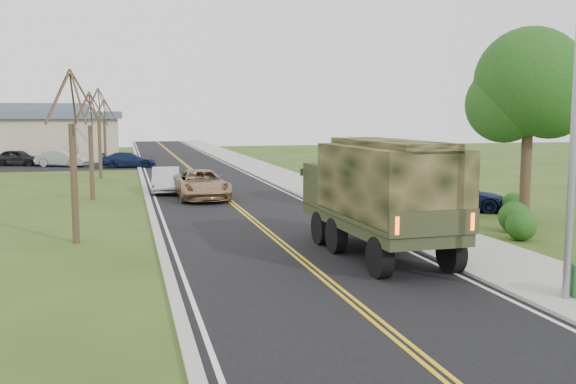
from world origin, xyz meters
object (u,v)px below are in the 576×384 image
object	(u,v)px
suv_champagne	(201,185)
sedan_silver	(166,180)
military_truck	(380,190)
pickup_navy	(455,196)

from	to	relation	value
suv_champagne	sedan_silver	distance (m)	3.80
suv_champagne	sedan_silver	size ratio (longest dim) A/B	1.27
military_truck	suv_champagne	xyz separation A→B (m)	(-3.86, 15.59, -1.36)
military_truck	pickup_navy	size ratio (longest dim) A/B	1.58
sedan_silver	pickup_navy	distance (m)	16.62
sedan_silver	pickup_navy	world-z (taller)	sedan_silver
sedan_silver	pickup_navy	size ratio (longest dim) A/B	0.92
military_truck	pickup_navy	distance (m)	11.31
sedan_silver	military_truck	bearing A→B (deg)	-69.93
suv_champagne	pickup_navy	bearing A→B (deg)	-34.46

